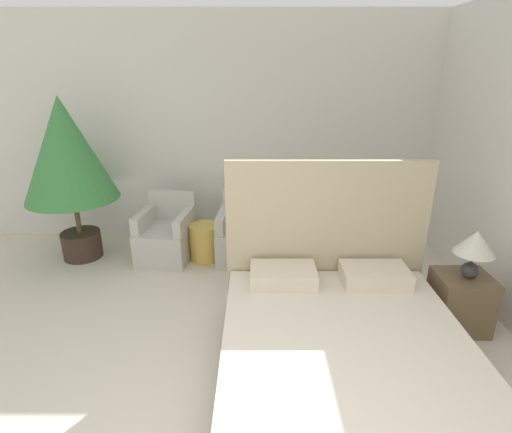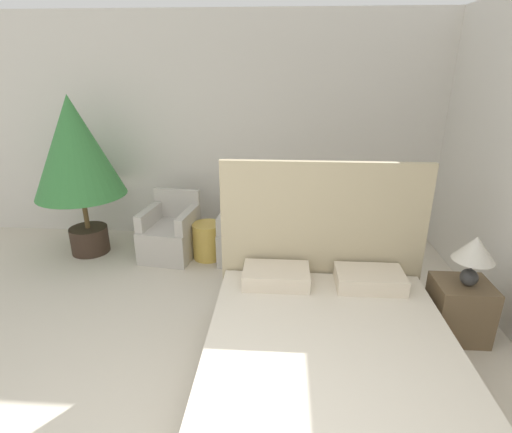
{
  "view_description": "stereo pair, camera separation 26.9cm",
  "coord_description": "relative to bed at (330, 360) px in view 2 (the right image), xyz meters",
  "views": [
    {
      "loc": [
        0.25,
        -1.09,
        2.26
      ],
      "look_at": [
        0.26,
        2.83,
        0.77
      ],
      "focal_mm": 28.0,
      "sensor_mm": 36.0,
      "label": 1
    },
    {
      "loc": [
        0.52,
        -1.08,
        2.26
      ],
      "look_at": [
        0.26,
        2.83,
        0.77
      ],
      "focal_mm": 28.0,
      "sensor_mm": 36.0,
      "label": 2
    }
  ],
  "objects": [
    {
      "name": "potted_palm",
      "position": [
        -2.81,
        2.18,
        1.02
      ],
      "size": [
        1.06,
        1.06,
        1.96
      ],
      "color": "#38281E",
      "rests_on": "ground_plane"
    },
    {
      "name": "table_lamp",
      "position": [
        1.21,
        0.71,
        0.55
      ],
      "size": [
        0.33,
        0.33,
        0.44
      ],
      "color": "#333333",
      "rests_on": "nightstand"
    },
    {
      "name": "side_table",
      "position": [
        -1.27,
        2.12,
        -0.06
      ],
      "size": [
        0.37,
        0.37,
        0.45
      ],
      "color": "gold",
      "rests_on": "ground_plane"
    },
    {
      "name": "armchair_near_window_left",
      "position": [
        -1.75,
        2.15,
        -0.02
      ],
      "size": [
        0.69,
        0.75,
        0.79
      ],
      "rotation": [
        0.0,
        0.0,
        -0.13
      ],
      "color": "#B7B2A8",
      "rests_on": "ground_plane"
    },
    {
      "name": "bed",
      "position": [
        0.0,
        0.0,
        0.0
      ],
      "size": [
        1.82,
        2.22,
        1.5
      ],
      "color": "brown",
      "rests_on": "ground_plane"
    },
    {
      "name": "wall_back",
      "position": [
        -0.89,
        2.92,
        1.17
      ],
      "size": [
        10.0,
        0.06,
        2.9
      ],
      "color": "silver",
      "rests_on": "ground_plane"
    },
    {
      "name": "armchair_near_window_right",
      "position": [
        -0.79,
        2.15,
        -0.02
      ],
      "size": [
        0.66,
        0.72,
        0.79
      ],
      "rotation": [
        0.0,
        0.0,
        -0.08
      ],
      "color": "#B7B2A8",
      "rests_on": "ground_plane"
    },
    {
      "name": "nightstand",
      "position": [
        1.2,
        0.74,
        -0.02
      ],
      "size": [
        0.46,
        0.42,
        0.53
      ],
      "color": "brown",
      "rests_on": "ground_plane"
    }
  ]
}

